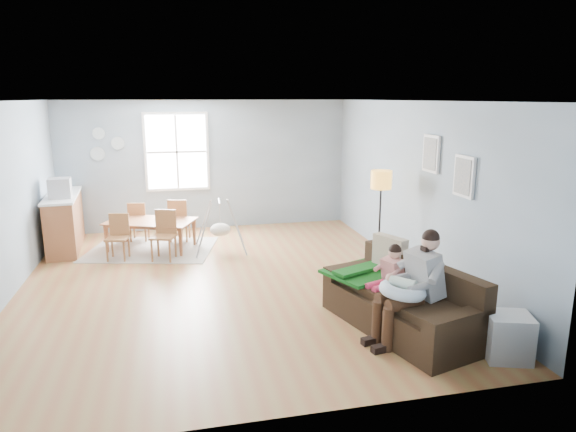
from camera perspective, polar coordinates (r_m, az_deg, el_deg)
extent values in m
cube|color=#A6643B|center=(7.94, -6.91, -7.60)|extent=(8.40, 9.40, 0.08)
cube|color=white|center=(7.44, -7.57, 14.88)|extent=(8.40, 9.40, 0.60)
cube|color=gray|center=(12.16, -9.44, 6.27)|extent=(8.40, 0.08, 3.90)
cube|color=gray|center=(3.16, 1.63, -13.21)|extent=(8.40, 0.08, 3.90)
cube|color=gray|center=(8.97, 20.30, 3.27)|extent=(0.08, 9.40, 3.90)
cube|color=white|center=(10.93, -12.26, 6.99)|extent=(1.32, 0.06, 1.62)
cube|color=white|center=(10.90, -12.26, 6.97)|extent=(1.20, 0.02, 1.50)
cube|color=white|center=(10.89, -12.26, 6.97)|extent=(1.20, 0.03, 0.04)
cube|color=white|center=(10.89, -12.26, 6.97)|extent=(0.04, 0.03, 1.50)
cube|color=white|center=(7.03, 18.99, 4.18)|extent=(0.04, 0.44, 0.54)
cube|color=slate|center=(7.02, 18.82, 4.17)|extent=(0.01, 0.36, 0.46)
cube|color=white|center=(7.78, 15.63, 6.68)|extent=(0.04, 0.44, 0.54)
cube|color=slate|center=(7.77, 15.47, 6.68)|extent=(0.01, 0.36, 0.46)
cylinder|color=#9EB6BE|center=(10.98, -20.29, 8.61)|extent=(0.24, 0.02, 0.24)
cylinder|color=#9EB6BE|center=(10.96, -18.38, 7.69)|extent=(0.26, 0.02, 0.26)
cylinder|color=#9EB6BE|center=(11.02, -20.39, 6.52)|extent=(0.28, 0.02, 0.28)
cube|color=black|center=(6.44, 12.21, -10.53)|extent=(1.40, 2.20, 0.41)
cube|color=black|center=(6.51, 14.66, -6.51)|extent=(0.75, 2.02, 0.42)
cube|color=black|center=(5.73, 18.48, -10.91)|extent=(0.89, 0.43, 0.16)
cube|color=black|center=(7.01, 7.37, -5.89)|extent=(0.89, 0.43, 0.16)
cube|color=#166018|center=(6.80, 8.45, -6.17)|extent=(1.16, 1.07, 0.04)
cube|color=#BFB092|center=(6.80, 11.23, -4.27)|extent=(0.32, 0.51, 0.50)
cube|color=gray|center=(6.08, 14.93, -6.23)|extent=(0.40, 0.47, 0.56)
sphere|color=tan|center=(6.00, 15.56, -2.74)|extent=(0.21, 0.21, 0.21)
sphere|color=black|center=(5.99, 15.59, -2.35)|extent=(0.20, 0.20, 0.20)
cylinder|color=#361F13|center=(5.90, 12.81, -9.44)|extent=(0.45, 0.23, 0.15)
cylinder|color=#361F13|center=(6.05, 11.63, -8.79)|extent=(0.45, 0.23, 0.15)
cylinder|color=#361F13|center=(5.89, 11.02, -12.27)|extent=(0.12, 0.12, 0.51)
cylinder|color=#361F13|center=(6.04, 9.88, -11.54)|extent=(0.12, 0.12, 0.51)
cube|color=black|center=(5.95, 10.32, -14.28)|extent=(0.24, 0.14, 0.08)
cube|color=black|center=(6.10, 9.20, -13.50)|extent=(0.24, 0.14, 0.08)
torus|color=#CBEDFE|center=(5.94, 12.61, -8.08)|extent=(0.64, 0.63, 0.22)
cylinder|color=silver|center=(5.91, 12.65, -7.34)|extent=(0.28, 0.31, 0.13)
sphere|color=tan|center=(5.99, 11.30, -6.80)|extent=(0.11, 0.11, 0.11)
cube|color=silver|center=(6.44, 11.53, -6.01)|extent=(0.28, 0.30, 0.34)
sphere|color=tan|center=(6.39, 11.80, -3.99)|extent=(0.16, 0.16, 0.16)
sphere|color=black|center=(6.38, 11.81, -3.75)|extent=(0.15, 0.15, 0.15)
cylinder|color=#E43761|center=(6.30, 10.44, -7.84)|extent=(0.29, 0.18, 0.08)
cylinder|color=#E43761|center=(6.39, 9.62, -7.51)|extent=(0.29, 0.18, 0.08)
cylinder|color=#E43761|center=(6.27, 9.51, -9.47)|extent=(0.07, 0.07, 0.28)
cylinder|color=#E43761|center=(6.36, 8.70, -9.11)|extent=(0.07, 0.07, 0.28)
cylinder|color=black|center=(8.58, 9.93, -5.74)|extent=(0.29, 0.29, 0.03)
cylinder|color=black|center=(8.38, 10.12, -1.20)|extent=(0.03, 0.03, 1.43)
cylinder|color=gold|center=(8.23, 10.33, 3.98)|extent=(0.33, 0.33, 0.29)
cube|color=silver|center=(6.10, 23.25, -12.24)|extent=(0.56, 0.52, 0.50)
cube|color=black|center=(6.04, 21.39, -12.32)|extent=(0.14, 0.33, 0.40)
cube|color=#9B968E|center=(9.84, -14.91, -3.59)|extent=(2.55, 2.17, 0.01)
imported|color=brown|center=(9.77, -15.00, -2.08)|extent=(1.76, 1.39, 0.55)
cube|color=brown|center=(9.30, -18.44, -2.38)|extent=(0.42, 0.42, 0.03)
cube|color=brown|center=(9.39, -18.25, -0.87)|extent=(0.34, 0.10, 0.39)
cylinder|color=brown|center=(9.26, -19.47, -3.75)|extent=(0.04, 0.04, 0.38)
cylinder|color=brown|center=(9.17, -17.74, -3.78)|extent=(0.04, 0.04, 0.38)
cylinder|color=brown|center=(9.52, -18.94, -3.26)|extent=(0.04, 0.04, 0.38)
cylinder|color=brown|center=(9.44, -17.26, -3.28)|extent=(0.04, 0.04, 0.38)
cube|color=brown|center=(9.05, -13.70, -2.27)|extent=(0.49, 0.49, 0.04)
cube|color=brown|center=(9.16, -13.42, -0.59)|extent=(0.36, 0.15, 0.42)
cylinder|color=brown|center=(9.02, -14.89, -3.76)|extent=(0.04, 0.04, 0.42)
cylinder|color=brown|center=(8.91, -13.00, -3.85)|extent=(0.04, 0.04, 0.42)
cylinder|color=brown|center=(9.30, -14.23, -3.22)|extent=(0.04, 0.04, 0.42)
cylinder|color=brown|center=(9.20, -12.38, -3.29)|extent=(0.04, 0.04, 0.42)
cube|color=brown|center=(10.43, -16.21, -0.61)|extent=(0.41, 0.41, 0.03)
cube|color=brown|center=(10.24, -16.48, 0.32)|extent=(0.34, 0.09, 0.39)
cylinder|color=brown|center=(10.58, -15.22, -1.42)|extent=(0.04, 0.04, 0.38)
cylinder|color=brown|center=(10.65, -16.72, -1.43)|extent=(0.04, 0.04, 0.38)
cylinder|color=brown|center=(10.31, -15.55, -1.81)|extent=(0.04, 0.04, 0.38)
cylinder|color=brown|center=(10.38, -17.09, -1.82)|extent=(0.04, 0.04, 0.38)
cube|color=brown|center=(10.22, -11.95, -0.46)|extent=(0.46, 0.46, 0.04)
cube|color=brown|center=(10.00, -12.21, 0.58)|extent=(0.37, 0.11, 0.42)
cylinder|color=brown|center=(10.38, -10.90, -1.37)|extent=(0.04, 0.04, 0.41)
cylinder|color=brown|center=(10.44, -12.58, -1.36)|extent=(0.04, 0.04, 0.41)
cylinder|color=brown|center=(10.09, -11.20, -1.80)|extent=(0.04, 0.04, 0.41)
cylinder|color=brown|center=(10.15, -12.93, -1.80)|extent=(0.04, 0.04, 0.41)
cube|color=brown|center=(10.35, -23.56, -0.63)|extent=(0.62, 1.82, 0.99)
cube|color=silver|center=(10.25, -23.81, 2.12)|extent=(0.67, 1.86, 0.04)
cube|color=#ADACB1|center=(9.88, -24.02, 2.86)|extent=(0.39, 0.37, 0.35)
cube|color=black|center=(9.90, -25.01, 2.79)|extent=(0.04, 0.29, 0.24)
cylinder|color=#ADACB1|center=(9.30, -7.63, 1.62)|extent=(0.07, 0.53, 0.04)
ellipsoid|color=beige|center=(9.42, -7.53, -1.51)|extent=(0.38, 0.38, 0.23)
cylinder|color=#ADACB1|center=(9.36, -7.58, 0.05)|extent=(0.01, 0.01, 0.42)
cylinder|color=#ADACB1|center=(9.11, -9.32, -1.59)|extent=(0.34, 0.32, 0.92)
cylinder|color=#ADACB1|center=(9.13, -5.63, -1.45)|extent=(0.31, 0.35, 0.92)
cylinder|color=#ADACB1|center=(9.68, -9.35, -0.72)|extent=(0.31, 0.35, 0.92)
cylinder|color=#ADACB1|center=(9.70, -5.88, -0.59)|extent=(0.34, 0.32, 0.92)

